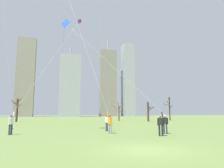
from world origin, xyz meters
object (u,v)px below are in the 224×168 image
bare_tree_center (169,108)px  bystander_far_off_by_trees (161,124)px  kite_flyer_midfield_center_white (99,90)px  bare_tree_left_of_center (119,112)px  bystander_watching_nearby (107,122)px  bare_tree_right_of_center (148,111)px  kite_flyer_far_back_blue (140,98)px  kite_flyer_midfield_right_purple (25,102)px  bare_tree_rightmost (17,109)px

bare_tree_center → bystander_far_off_by_trees: bearing=-122.5°
kite_flyer_midfield_center_white → bystander_far_off_by_trees: (4.00, -4.21, -2.97)m
bare_tree_left_of_center → kite_flyer_midfield_center_white: bearing=-111.4°
bystander_watching_nearby → bare_tree_center: size_ratio=0.27×
bystander_far_off_by_trees → bare_tree_right_of_center: bare_tree_right_of_center is taller
bare_tree_right_of_center → bystander_far_off_by_trees: bearing=-114.2°
bystander_watching_nearby → bare_tree_center: (23.81, 27.43, 2.32)m
kite_flyer_far_back_blue → kite_flyer_midfield_center_white: (-3.43, 1.66, 0.73)m
bystander_far_off_by_trees → bare_tree_left_of_center: size_ratio=0.37×
bare_tree_left_of_center → kite_flyer_midfield_right_purple: bearing=-123.1°
kite_flyer_midfield_right_purple → bare_tree_right_of_center: kite_flyer_midfield_right_purple is taller
bare_tree_center → bystander_watching_nearby: bearing=-131.0°
bare_tree_right_of_center → bystander_watching_nearby: bearing=-124.6°
bare_tree_right_of_center → bare_tree_rightmost: bare_tree_rightmost is taller
kite_flyer_far_back_blue → bare_tree_right_of_center: size_ratio=2.64×
bystander_far_off_by_trees → bare_tree_right_of_center: (12.38, 27.55, 1.34)m
bystander_far_off_by_trees → bare_tree_center: (20.88, 32.78, 2.32)m
bare_tree_right_of_center → bare_tree_left_of_center: 7.47m
kite_flyer_far_back_blue → bare_tree_left_of_center: (7.83, 30.44, -1.06)m
kite_flyer_far_back_blue → kite_flyer_midfield_center_white: 3.88m
kite_flyer_far_back_blue → bystander_far_off_by_trees: (0.58, -2.55, -2.24)m
bare_tree_rightmost → bare_tree_left_of_center: bearing=1.4°
bare_tree_right_of_center → kite_flyer_midfield_right_purple: bearing=-136.3°
bare_tree_left_of_center → bare_tree_right_of_center: bearing=-46.7°
kite_flyer_far_back_blue → kite_flyer_midfield_right_purple: (-9.96, 3.12, -0.36)m
bystander_far_off_by_trees → bare_tree_rightmost: 35.85m
bystander_watching_nearby → bare_tree_left_of_center: (10.19, 27.63, 1.18)m
kite_flyer_midfield_center_white → bare_tree_left_of_center: 30.95m
kite_flyer_midfield_center_white → bare_tree_rightmost: size_ratio=3.66×
bystander_far_off_by_trees → bare_tree_right_of_center: size_ratio=0.36×
kite_flyer_midfield_center_white → bare_tree_rightmost: (-11.16, 28.23, -1.25)m
kite_flyer_far_back_blue → bare_tree_rightmost: 33.26m
bare_tree_rightmost → bystander_far_off_by_trees: bearing=-65.0°
kite_flyer_midfield_center_white → kite_flyer_midfield_right_purple: 6.79m
kite_flyer_midfield_center_white → bare_tree_center: kite_flyer_midfield_center_white is taller
kite_flyer_far_back_blue → kite_flyer_midfield_right_purple: bearing=162.6°
kite_flyer_far_back_blue → bare_tree_right_of_center: (12.95, 25.00, -0.89)m
kite_flyer_midfield_right_purple → bystander_watching_nearby: (7.61, -0.32, -1.87)m
kite_flyer_far_back_blue → kite_flyer_midfield_center_white: kite_flyer_midfield_center_white is taller
kite_flyer_midfield_right_purple → kite_flyer_midfield_center_white: bearing=-12.6°
bare_tree_right_of_center → kite_flyer_far_back_blue: bearing=-117.4°
kite_flyer_midfield_right_purple → bystander_watching_nearby: bearing=-2.4°
bare_tree_right_of_center → bare_tree_left_of_center: bearing=133.3°
bare_tree_center → bare_tree_right_of_center: bearing=-148.4°
kite_flyer_midfield_right_purple → bystander_far_off_by_trees: (10.54, -5.68, -1.87)m
kite_flyer_far_back_blue → bare_tree_right_of_center: bearing=62.6°
kite_flyer_midfield_center_white → bystander_watching_nearby: (1.07, 1.14, -2.97)m
kite_flyer_midfield_center_white → bare_tree_rightmost: bearing=111.6°
kite_flyer_midfield_center_white → bare_tree_center: (24.88, 28.57, -0.65)m
bystander_far_off_by_trees → bystander_watching_nearby: size_ratio=1.00×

